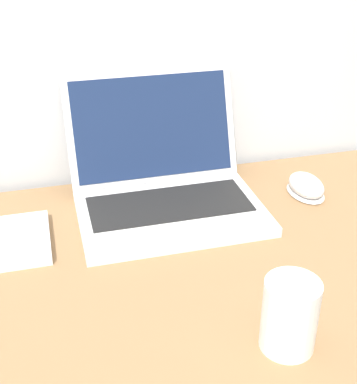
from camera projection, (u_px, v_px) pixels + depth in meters
The scene contains 3 objects.
laptop at pixel (164, 180), 1.09m from camera, with size 0.37×0.34×0.24m.
drink_cup at pixel (290, 314), 0.74m from camera, with size 0.08×0.08×0.11m.
computer_mouse at pixel (306, 186), 1.15m from camera, with size 0.07×0.11×0.04m.
Camera 1 is at (-0.23, -0.35, 1.31)m, focal length 50.00 mm.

